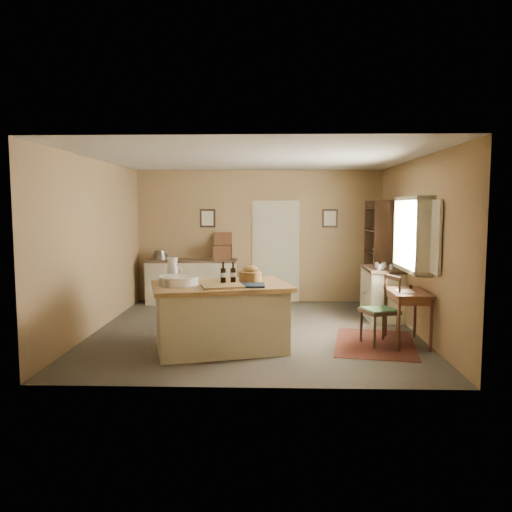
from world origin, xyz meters
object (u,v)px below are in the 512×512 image
(sideboard, at_px, (192,280))
(right_cabinet, at_px, (382,293))
(shelving_unit, at_px, (380,255))
(desk_chair, at_px, (379,311))
(writing_desk, at_px, (408,298))
(work_island, at_px, (220,315))

(sideboard, distance_m, right_cabinet, 3.75)
(right_cabinet, distance_m, shelving_unit, 1.09)
(desk_chair, bearing_deg, right_cabinet, 56.98)
(sideboard, bearing_deg, writing_desk, -39.29)
(desk_chair, relative_size, right_cabinet, 0.90)
(work_island, bearing_deg, right_cabinet, 21.70)
(work_island, distance_m, shelving_unit, 4.07)
(work_island, xyz_separation_m, sideboard, (-0.90, 3.24, -0.00))
(sideboard, xyz_separation_m, right_cabinet, (3.54, -1.24, -0.02))
(right_cabinet, bearing_deg, work_island, -142.96)
(shelving_unit, bearing_deg, writing_desk, -93.44)
(desk_chair, xyz_separation_m, shelving_unit, (0.56, 2.59, 0.56))
(writing_desk, height_order, shelving_unit, shelving_unit)
(right_cabinet, bearing_deg, sideboard, 160.69)
(sideboard, bearing_deg, right_cabinet, -19.31)
(sideboard, relative_size, desk_chair, 1.91)
(work_island, bearing_deg, desk_chair, -7.38)
(work_island, xyz_separation_m, shelving_unit, (2.80, 2.91, 0.55))
(desk_chair, height_order, right_cabinet, right_cabinet)
(writing_desk, xyz_separation_m, right_cabinet, (-0.00, 1.66, -0.21))
(sideboard, relative_size, shelving_unit, 0.88)
(sideboard, height_order, writing_desk, sideboard)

